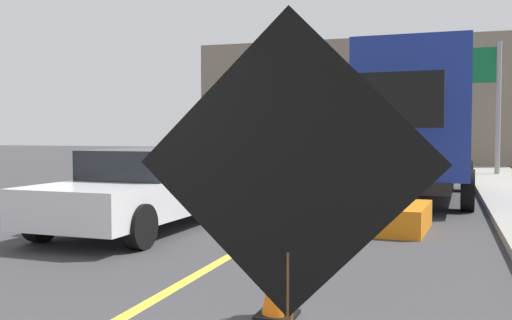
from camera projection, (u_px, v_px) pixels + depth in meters
The scene contains 9 objects.
lane_center_stripe at pixel (232, 255), 8.02m from camera, with size 0.14×36.00×0.01m, color yellow.
roadwork_sign at pixel (289, 172), 3.07m from camera, with size 1.63×0.20×2.33m.
arrow_board_trailer at pixel (394, 202), 10.00m from camera, with size 1.60×1.87×2.70m.
box_truck at pixel (421, 123), 14.48m from camera, with size 2.70×7.27×3.59m.
pickup_car at pixel (143, 189), 10.11m from camera, with size 2.10×4.62×1.38m.
highway_guide_sign at pixel (476, 85), 21.71m from camera, with size 2.79×0.18×5.00m.
far_building_block at pixel (372, 106), 32.03m from camera, with size 17.02×7.70×6.24m, color gray.
traffic_cone_near_sign at pixel (277, 277), 5.32m from camera, with size 0.36×0.36×0.74m.
traffic_cone_mid_lane at pixel (336, 226), 8.16m from camera, with size 0.36×0.36×0.77m.
Camera 1 is at (2.75, -1.46, 1.68)m, focal length 41.14 mm.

